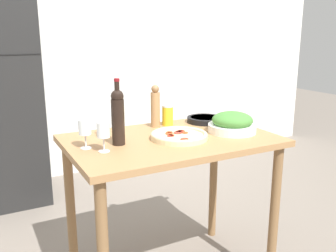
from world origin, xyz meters
TOP-DOWN VIEW (x-y plane):
  - wall_back at (0.00, 2.13)m, footprint 6.40×0.08m
  - refrigerator at (-0.78, 1.74)m, footprint 0.65×0.70m
  - prep_counter at (0.00, 0.00)m, footprint 1.18×0.76m
  - wine_bottle at (-0.31, 0.01)m, footprint 0.07×0.07m
  - wine_glass_near at (-0.42, -0.07)m, footprint 0.07×0.07m
  - wine_glass_far at (-0.49, 0.02)m, footprint 0.07×0.07m
  - pepper_mill at (0.03, 0.27)m, footprint 0.06×0.06m
  - salad_bowl at (0.38, -0.06)m, footprint 0.29×0.29m
  - homemade_pizza at (0.03, -0.04)m, footprint 0.32×0.32m
  - salt_canister at (0.12, 0.27)m, footprint 0.07×0.07m
  - cast_iron_skillet at (0.38, 0.23)m, footprint 0.37×0.24m

SIDE VIEW (x-z plane):
  - prep_counter at x=0.00m, z-range 0.32..1.25m
  - refrigerator at x=-0.78m, z-range 0.00..1.86m
  - homemade_pizza at x=0.03m, z-range 0.93..0.96m
  - cast_iron_skillet at x=0.38m, z-range 0.93..0.96m
  - salad_bowl at x=0.38m, z-range 0.92..1.04m
  - salt_canister at x=0.12m, z-range 0.93..1.06m
  - wine_glass_far at x=-0.49m, z-range 0.96..1.11m
  - wine_glass_near at x=-0.42m, z-range 0.96..1.11m
  - pepper_mill at x=0.03m, z-range 0.92..1.19m
  - wine_bottle at x=-0.31m, z-range 0.91..1.26m
  - wall_back at x=0.00m, z-range 0.00..2.60m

